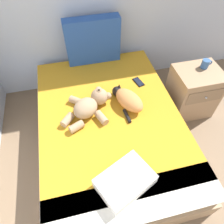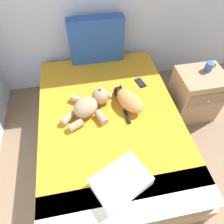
{
  "view_description": "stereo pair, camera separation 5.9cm",
  "coord_description": "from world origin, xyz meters",
  "views": [
    {
      "loc": [
        0.93,
        1.53,
        2.02
      ],
      "look_at": [
        1.23,
        2.77,
        0.49
      ],
      "focal_mm": 33.56,
      "sensor_mm": 36.0,
      "label": 1
    },
    {
      "loc": [
        0.99,
        1.52,
        2.02
      ],
      "look_at": [
        1.23,
        2.77,
        0.49
      ],
      "focal_mm": 33.56,
      "sensor_mm": 36.0,
      "label": 2
    }
  ],
  "objects": [
    {
      "name": "ground_plane",
      "position": [
        1.96,
        1.9,
        0.0
      ],
      "size": [
        9.82,
        9.82,
        0.0
      ],
      "primitive_type": "plane",
      "color": "#7A6047"
    },
    {
      "name": "bed",
      "position": [
        1.2,
        2.77,
        0.22
      ],
      "size": [
        1.4,
        1.96,
        0.45
      ],
      "color": "#9E7A56",
      "rests_on": "ground_plane"
    },
    {
      "name": "patterned_cushion",
      "position": [
        1.21,
        3.65,
        0.71
      ],
      "size": [
        0.62,
        0.14,
        0.53
      ],
      "color": "#264C99",
      "rests_on": "bed"
    },
    {
      "name": "cat",
      "position": [
        1.41,
        2.86,
        0.52
      ],
      "size": [
        0.31,
        0.44,
        0.15
      ],
      "color": "#D18447",
      "rests_on": "bed"
    },
    {
      "name": "teddy_bear",
      "position": [
        1.03,
        2.87,
        0.53
      ],
      "size": [
        0.53,
        0.45,
        0.18
      ],
      "color": "tan",
      "rests_on": "bed"
    },
    {
      "name": "cell_phone",
      "position": [
        1.62,
        3.14,
        0.46
      ],
      "size": [
        0.11,
        0.16,
        0.01
      ],
      "color": "black",
      "rests_on": "bed"
    },
    {
      "name": "throw_pillow",
      "position": [
        1.16,
        2.08,
        0.51
      ],
      "size": [
        0.48,
        0.42,
        0.11
      ],
      "primitive_type": "cube",
      "rotation": [
        0.0,
        0.0,
        0.43
      ],
      "color": "white",
      "rests_on": "bed"
    },
    {
      "name": "nightstand",
      "position": [
        2.25,
        3.0,
        0.3
      ],
      "size": [
        0.49,
        0.44,
        0.59
      ],
      "color": "#9E7A56",
      "rests_on": "ground_plane"
    },
    {
      "name": "mug",
      "position": [
        2.32,
        3.06,
        0.64
      ],
      "size": [
        0.12,
        0.08,
        0.09
      ],
      "color": "#33598C",
      "rests_on": "nightstand"
    }
  ]
}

